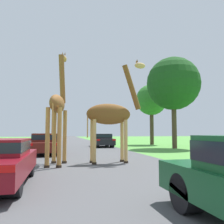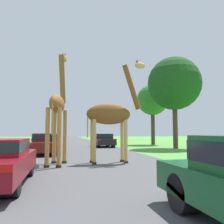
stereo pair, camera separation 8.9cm
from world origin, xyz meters
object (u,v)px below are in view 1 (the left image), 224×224
car_verge_right (46,143)px  tree_left_edge (151,100)px  giraffe_companion (58,107)px  giraffe_near_road (111,114)px  tree_right_cluster (173,84)px  car_far_ahead (43,140)px  car_queue_right (102,140)px

car_verge_right → tree_left_edge: size_ratio=0.63×
giraffe_companion → giraffe_near_road: bearing=14.0°
giraffe_near_road → tree_right_cluster: bearing=135.2°
car_far_ahead → tree_left_edge: bearing=10.0°
tree_right_cluster → car_far_ahead: bearing=159.9°
giraffe_companion → tree_left_edge: (10.60, 15.09, 2.65)m
car_queue_right → car_far_ahead: (-5.71, 0.73, 0.04)m
giraffe_companion → tree_left_edge: tree_left_edge is taller
car_queue_right → tree_right_cluster: size_ratio=0.48×
giraffe_companion → tree_left_edge: bearing=65.4°
car_queue_right → tree_left_edge: tree_left_edge is taller
tree_right_cluster → tree_left_edge: bearing=86.0°
giraffe_near_road → tree_right_cluster: (7.67, 8.56, 3.55)m
tree_left_edge → tree_right_cluster: (-0.44, -6.38, 0.64)m
car_verge_right → tree_right_cluster: tree_right_cluster is taller
car_queue_right → tree_right_cluster: tree_right_cluster is taller
giraffe_companion → car_queue_right: bearing=81.3°
giraffe_companion → car_verge_right: 5.83m
car_queue_right → giraffe_near_road: bearing=-98.3°
tree_left_edge → giraffe_near_road: bearing=-118.5°
car_queue_right → tree_right_cluster: bearing=-30.8°
giraffe_companion → car_queue_right: giraffe_companion is taller
car_far_ahead → tree_right_cluster: (11.62, -4.26, 5.10)m
car_queue_right → tree_left_edge: size_ratio=0.56×
car_verge_right → giraffe_near_road: bearing=-58.4°
giraffe_companion → tree_right_cluster: 13.78m
tree_left_edge → car_far_ahead: bearing=-170.0°
giraffe_near_road → car_verge_right: 6.44m
car_far_ahead → giraffe_near_road: bearing=-72.9°
giraffe_companion → tree_right_cluster: bearing=51.1°
car_queue_right → giraffe_companion: bearing=-109.1°
giraffe_companion → car_queue_right: 13.08m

